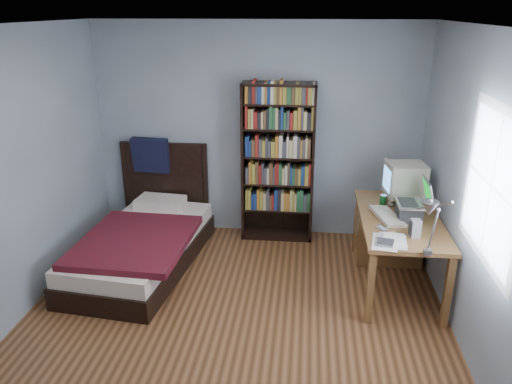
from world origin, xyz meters
TOP-DOWN VIEW (x-y plane):
  - room at (0.03, -0.00)m, footprint 4.20×4.24m
  - desk at (1.51, 1.35)m, footprint 0.75×1.47m
  - crt_monitor at (1.59, 1.35)m, footprint 0.40×0.37m
  - laptop at (1.59, 0.91)m, footprint 0.32×0.33m
  - desk_lamp at (1.48, -0.20)m, footprint 0.25×0.55m
  - keyboard at (1.38, 0.92)m, footprint 0.31×0.52m
  - speaker at (1.56, 0.52)m, footprint 0.09×0.09m
  - soda_can at (1.37, 1.21)m, footprint 0.07×0.07m
  - mouse at (1.46, 1.25)m, footprint 0.06×0.11m
  - phone_silver at (1.29, 0.63)m, footprint 0.10×0.11m
  - phone_grey at (1.26, 0.47)m, footprint 0.07×0.11m
  - external_drive at (1.28, 0.33)m, footprint 0.16×0.16m
  - bookshelf at (0.26, 1.94)m, footprint 0.83×0.30m
  - bed at (-1.13, 1.13)m, footprint 1.22×2.13m

SIDE VIEW (x-z plane):
  - bed at x=-1.13m, z-range -0.33..0.84m
  - desk at x=1.51m, z-range 0.05..0.78m
  - phone_silver at x=1.29m, z-range 0.73..0.75m
  - phone_grey at x=1.26m, z-range 0.73..0.75m
  - external_drive at x=1.28m, z-range 0.73..0.76m
  - keyboard at x=1.38m, z-range 0.72..0.77m
  - mouse at x=1.46m, z-range 0.73..0.77m
  - soda_can at x=1.37m, z-range 0.73..0.85m
  - speaker at x=1.56m, z-range 0.73..0.89m
  - laptop at x=1.59m, z-range 0.64..1.04m
  - bookshelf at x=0.26m, z-range 0.00..1.85m
  - crt_monitor at x=1.59m, z-range 0.76..1.18m
  - desk_lamp at x=1.48m, z-range 0.93..1.57m
  - room at x=0.03m, z-range 0.00..2.50m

